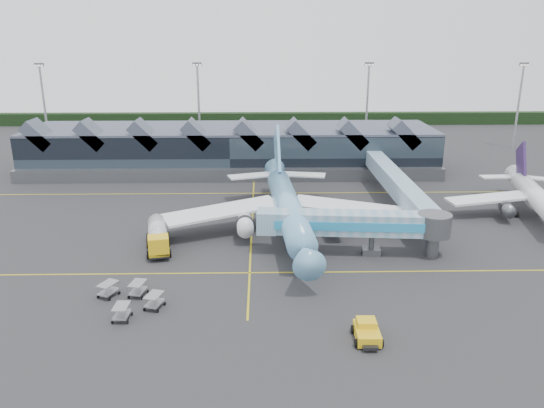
{
  "coord_description": "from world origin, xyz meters",
  "views": [
    {
      "loc": [
        1.62,
        -70.55,
        29.45
      ],
      "look_at": [
        3.17,
        5.52,
        5.0
      ],
      "focal_mm": 35.0,
      "sensor_mm": 36.0,
      "label": 1
    }
  ],
  "objects_px": {
    "main_airliner": "(287,205)",
    "regional_jet": "(537,198)",
    "pushback_tug": "(367,332)",
    "fuel_truck": "(158,234)",
    "jet_bridge": "(364,225)"
  },
  "relations": [
    {
      "from": "jet_bridge",
      "to": "fuel_truck",
      "type": "bearing_deg",
      "value": 179.17
    },
    {
      "from": "main_airliner",
      "to": "pushback_tug",
      "type": "xyz_separation_m",
      "value": [
        6.58,
        -31.54,
        -3.36
      ]
    },
    {
      "from": "regional_jet",
      "to": "jet_bridge",
      "type": "distance_m",
      "value": 34.97
    },
    {
      "from": "pushback_tug",
      "to": "main_airliner",
      "type": "bearing_deg",
      "value": 103.29
    },
    {
      "from": "jet_bridge",
      "to": "fuel_truck",
      "type": "xyz_separation_m",
      "value": [
        -29.11,
        2.9,
        -2.29
      ]
    },
    {
      "from": "jet_bridge",
      "to": "fuel_truck",
      "type": "distance_m",
      "value": 29.35
    },
    {
      "from": "regional_jet",
      "to": "pushback_tug",
      "type": "xyz_separation_m",
      "value": [
        -35.26,
        -36.67,
        -2.65
      ]
    },
    {
      "from": "fuel_truck",
      "to": "jet_bridge",
      "type": "bearing_deg",
      "value": -17.67
    },
    {
      "from": "regional_jet",
      "to": "pushback_tug",
      "type": "height_order",
      "value": "regional_jet"
    },
    {
      "from": "regional_jet",
      "to": "jet_bridge",
      "type": "height_order",
      "value": "regional_jet"
    },
    {
      "from": "jet_bridge",
      "to": "pushback_tug",
      "type": "relative_size",
      "value": 5.99
    },
    {
      "from": "main_airliner",
      "to": "fuel_truck",
      "type": "bearing_deg",
      "value": -163.75
    },
    {
      "from": "main_airliner",
      "to": "regional_jet",
      "type": "height_order",
      "value": "main_airliner"
    },
    {
      "from": "main_airliner",
      "to": "jet_bridge",
      "type": "bearing_deg",
      "value": -47.35
    },
    {
      "from": "main_airliner",
      "to": "pushback_tug",
      "type": "distance_m",
      "value": 32.39
    }
  ]
}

